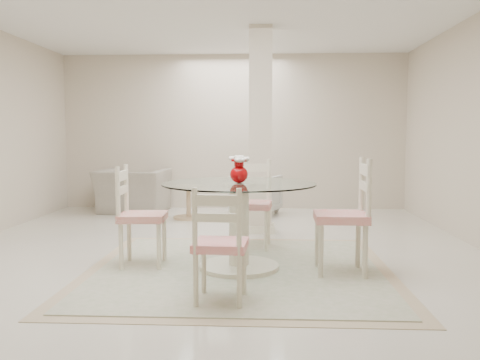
{
  "coord_description": "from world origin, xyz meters",
  "views": [
    {
      "loc": [
        0.56,
        -5.44,
        1.29
      ],
      "look_at": [
        0.32,
        -0.48,
        0.85
      ],
      "focal_mm": 38.0,
      "sensor_mm": 36.0,
      "label": 1
    }
  ],
  "objects_px": {
    "armchair_white": "(256,194)",
    "red_vase": "(239,169)",
    "dining_table": "(239,226)",
    "dining_chair_south": "(219,237)",
    "dining_chair_north": "(252,197)",
    "recliner_taupe": "(133,191)",
    "dining_chair_east": "(349,207)",
    "column": "(261,131)",
    "side_table": "(189,204)",
    "dining_chair_west": "(136,208)"
  },
  "relations": [
    {
      "from": "armchair_white",
      "to": "red_vase",
      "type": "bearing_deg",
      "value": 108.84
    },
    {
      "from": "red_vase",
      "to": "dining_table",
      "type": "bearing_deg",
      "value": 161.57
    },
    {
      "from": "dining_table",
      "to": "dining_chair_south",
      "type": "height_order",
      "value": "dining_chair_south"
    },
    {
      "from": "dining_table",
      "to": "dining_chair_north",
      "type": "xyz_separation_m",
      "value": [
        0.1,
        1.02,
        0.16
      ]
    },
    {
      "from": "red_vase",
      "to": "recliner_taupe",
      "type": "bearing_deg",
      "value": 118.63
    },
    {
      "from": "dining_chair_east",
      "to": "dining_chair_north",
      "type": "distance_m",
      "value": 1.45
    },
    {
      "from": "column",
      "to": "dining_chair_south",
      "type": "relative_size",
      "value": 2.71
    },
    {
      "from": "armchair_white",
      "to": "side_table",
      "type": "bearing_deg",
      "value": 48.02
    },
    {
      "from": "dining_chair_south",
      "to": "red_vase",
      "type": "bearing_deg",
      "value": -91.84
    },
    {
      "from": "side_table",
      "to": "dining_chair_north",
      "type": "bearing_deg",
      "value": -62.19
    },
    {
      "from": "dining_table",
      "to": "dining_chair_north",
      "type": "height_order",
      "value": "dining_chair_north"
    },
    {
      "from": "armchair_white",
      "to": "dining_chair_north",
      "type": "bearing_deg",
      "value": 110.41
    },
    {
      "from": "column",
      "to": "armchair_white",
      "type": "bearing_deg",
      "value": 93.19
    },
    {
      "from": "dining_chair_north",
      "to": "dining_chair_south",
      "type": "bearing_deg",
      "value": -91.37
    },
    {
      "from": "red_vase",
      "to": "armchair_white",
      "type": "relative_size",
      "value": 0.36
    },
    {
      "from": "recliner_taupe",
      "to": "dining_chair_north",
      "type": "bearing_deg",
      "value": 133.78
    },
    {
      "from": "dining_chair_east",
      "to": "recliner_taupe",
      "type": "bearing_deg",
      "value": -139.89
    },
    {
      "from": "dining_chair_south",
      "to": "column",
      "type": "bearing_deg",
      "value": -91.71
    },
    {
      "from": "dining_table",
      "to": "recliner_taupe",
      "type": "bearing_deg",
      "value": 118.62
    },
    {
      "from": "dining_chair_west",
      "to": "side_table",
      "type": "height_order",
      "value": "dining_chair_west"
    },
    {
      "from": "dining_chair_west",
      "to": "recliner_taupe",
      "type": "bearing_deg",
      "value": 12.25
    },
    {
      "from": "dining_chair_north",
      "to": "red_vase",
      "type": "bearing_deg",
      "value": -91.33
    },
    {
      "from": "red_vase",
      "to": "dining_chair_east",
      "type": "xyz_separation_m",
      "value": [
        1.02,
        -0.09,
        -0.34
      ]
    },
    {
      "from": "recliner_taupe",
      "to": "armchair_white",
      "type": "bearing_deg",
      "value": -177.55
    },
    {
      "from": "dining_table",
      "to": "dining_chair_west",
      "type": "xyz_separation_m",
      "value": [
        -1.02,
        0.09,
        0.15
      ]
    },
    {
      "from": "dining_chair_west",
      "to": "recliner_taupe",
      "type": "distance_m",
      "value": 3.66
    },
    {
      "from": "dining_chair_east",
      "to": "dining_chair_north",
      "type": "bearing_deg",
      "value": -139.05
    },
    {
      "from": "red_vase",
      "to": "dining_chair_west",
      "type": "height_order",
      "value": "red_vase"
    },
    {
      "from": "column",
      "to": "recliner_taupe",
      "type": "bearing_deg",
      "value": 142.77
    },
    {
      "from": "dining_chair_east",
      "to": "armchair_white",
      "type": "relative_size",
      "value": 1.66
    },
    {
      "from": "dining_chair_west",
      "to": "dining_chair_north",
      "type": "bearing_deg",
      "value": -53.12
    },
    {
      "from": "dining_table",
      "to": "dining_chair_west",
      "type": "height_order",
      "value": "dining_chair_west"
    },
    {
      "from": "dining_table",
      "to": "dining_chair_east",
      "type": "bearing_deg",
      "value": -5.26
    },
    {
      "from": "red_vase",
      "to": "side_table",
      "type": "relative_size",
      "value": 0.51
    },
    {
      "from": "column",
      "to": "dining_table",
      "type": "height_order",
      "value": "column"
    },
    {
      "from": "dining_table",
      "to": "dining_chair_east",
      "type": "height_order",
      "value": "dining_chair_east"
    },
    {
      "from": "column",
      "to": "side_table",
      "type": "height_order",
      "value": "column"
    },
    {
      "from": "column",
      "to": "dining_chair_north",
      "type": "bearing_deg",
      "value": -95.19
    },
    {
      "from": "dining_chair_south",
      "to": "dining_chair_west",
      "type": "bearing_deg",
      "value": -46.39
    },
    {
      "from": "dining_chair_west",
      "to": "recliner_taupe",
      "type": "height_order",
      "value": "dining_chair_west"
    },
    {
      "from": "armchair_white",
      "to": "dining_chair_east",
      "type": "bearing_deg",
      "value": 124.79
    },
    {
      "from": "dining_chair_east",
      "to": "armchair_white",
      "type": "distance_m",
      "value": 3.74
    },
    {
      "from": "red_vase",
      "to": "dining_chair_north",
      "type": "height_order",
      "value": "dining_chair_north"
    },
    {
      "from": "column",
      "to": "dining_table",
      "type": "distance_m",
      "value": 2.19
    },
    {
      "from": "dining_chair_east",
      "to": "recliner_taupe",
      "type": "distance_m",
      "value": 4.78
    },
    {
      "from": "side_table",
      "to": "recliner_taupe",
      "type": "bearing_deg",
      "value": 148.33
    },
    {
      "from": "dining_table",
      "to": "side_table",
      "type": "distance_m",
      "value": 3.12
    },
    {
      "from": "dining_table",
      "to": "dining_chair_east",
      "type": "xyz_separation_m",
      "value": [
        1.02,
        -0.09,
        0.2
      ]
    },
    {
      "from": "column",
      "to": "dining_chair_east",
      "type": "relative_size",
      "value": 2.27
    },
    {
      "from": "recliner_taupe",
      "to": "side_table",
      "type": "xyz_separation_m",
      "value": [
        1.04,
        -0.64,
        -0.12
      ]
    }
  ]
}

